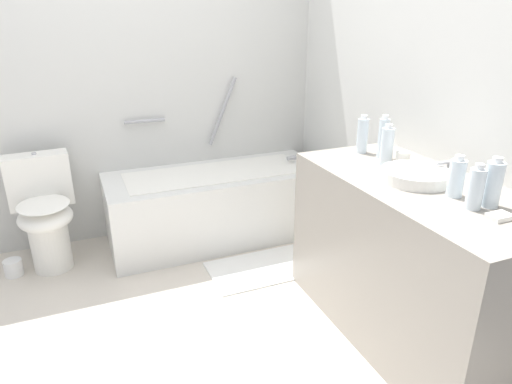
{
  "coord_description": "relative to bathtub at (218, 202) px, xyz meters",
  "views": [
    {
      "loc": [
        -0.19,
        -2.01,
        1.55
      ],
      "look_at": [
        0.72,
        0.19,
        0.62
      ],
      "focal_mm": 31.7,
      "sensor_mm": 36.0,
      "label": 1
    }
  ],
  "objects": [
    {
      "name": "ground_plane",
      "position": [
        -0.72,
        -0.93,
        -0.27
      ],
      "size": [
        4.18,
        4.18,
        0.0
      ],
      "primitive_type": "plane",
      "color": "beige"
    },
    {
      "name": "drinking_glass_0",
      "position": [
        0.63,
        -1.18,
        0.59
      ],
      "size": [
        0.07,
        0.07,
        0.08
      ],
      "primitive_type": "cylinder",
      "color": "white",
      "rests_on": "vanity_counter"
    },
    {
      "name": "sink_basin",
      "position": [
        0.55,
        -1.38,
        0.58
      ],
      "size": [
        0.32,
        0.32,
        0.05
      ],
      "primitive_type": "cylinder",
      "color": "white",
      "rests_on": "vanity_counter"
    },
    {
      "name": "toilet",
      "position": [
        -1.15,
        0.02,
        0.11
      ],
      "size": [
        0.4,
        0.53,
        0.74
      ],
      "rotation": [
        0.0,
        0.0,
        -1.5
      ],
      "color": "white",
      "rests_on": "ground_plane"
    },
    {
      "name": "water_bottle_4",
      "position": [
        0.63,
        -1.01,
        0.67
      ],
      "size": [
        0.06,
        0.06,
        0.24
      ],
      "color": "silver",
      "rests_on": "vanity_counter"
    },
    {
      "name": "soap_dish",
      "position": [
        0.55,
        -1.84,
        0.56
      ],
      "size": [
        0.09,
        0.06,
        0.02
      ],
      "primitive_type": "cube",
      "color": "white",
      "rests_on": "vanity_counter"
    },
    {
      "name": "water_bottle_2",
      "position": [
        0.59,
        -0.88,
        0.65
      ],
      "size": [
        0.06,
        0.06,
        0.21
      ],
      "color": "silver",
      "rests_on": "vanity_counter"
    },
    {
      "name": "toilet_paper_roll",
      "position": [
        -1.38,
        -0.03,
        -0.22
      ],
      "size": [
        0.11,
        0.11,
        0.11
      ],
      "primitive_type": "cylinder",
      "color": "white",
      "rests_on": "ground_plane"
    },
    {
      "name": "sink_faucet",
      "position": [
        0.74,
        -1.38,
        0.59
      ],
      "size": [
        0.1,
        0.15,
        0.08
      ],
      "color": "#B6B6BB",
      "rests_on": "vanity_counter"
    },
    {
      "name": "vanity_counter",
      "position": [
        0.56,
        -1.41,
        0.14
      ],
      "size": [
        0.62,
        1.32,
        0.83
      ],
      "primitive_type": "cube",
      "color": "gray",
      "rests_on": "ground_plane"
    },
    {
      "name": "wall_right_mirror",
      "position": [
        0.92,
        -0.93,
        1.0
      ],
      "size": [
        0.1,
        2.9,
        2.55
      ],
      "primitive_type": "cube",
      "color": "silver",
      "rests_on": "ground_plane"
    },
    {
      "name": "bathtub",
      "position": [
        0.0,
        0.0,
        0.0
      ],
      "size": [
        1.56,
        0.64,
        1.13
      ],
      "color": "silver",
      "rests_on": "ground_plane"
    },
    {
      "name": "bath_mat",
      "position": [
        0.12,
        -0.57,
        -0.27
      ],
      "size": [
        0.69,
        0.42,
        0.01
      ],
      "primitive_type": "cube",
      "color": "white",
      "rests_on": "ground_plane"
    },
    {
      "name": "water_bottle_3",
      "position": [
        0.54,
        -1.72,
        0.64
      ],
      "size": [
        0.06,
        0.06,
        0.19
      ],
      "color": "silver",
      "rests_on": "vanity_counter"
    },
    {
      "name": "water_bottle_1",
      "position": [
        0.58,
        -1.11,
        0.65
      ],
      "size": [
        0.07,
        0.07,
        0.21
      ],
      "color": "silver",
      "rests_on": "vanity_counter"
    },
    {
      "name": "water_bottle_0",
      "position": [
        0.62,
        -1.73,
        0.65
      ],
      "size": [
        0.07,
        0.07,
        0.21
      ],
      "color": "silver",
      "rests_on": "vanity_counter"
    },
    {
      "name": "water_bottle_5",
      "position": [
        0.57,
        -1.59,
        0.64
      ],
      "size": [
        0.07,
        0.07,
        0.18
      ],
      "color": "silver",
      "rests_on": "vanity_counter"
    },
    {
      "name": "wall_back_tiled",
      "position": [
        -0.72,
        0.37,
        1.0
      ],
      "size": [
        3.58,
        0.1,
        2.55
      ],
      "primitive_type": "cube",
      "color": "silver",
      "rests_on": "ground_plane"
    }
  ]
}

